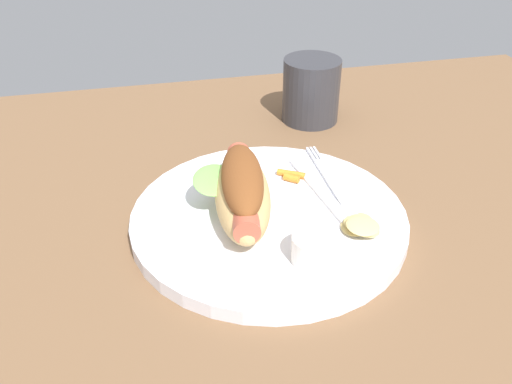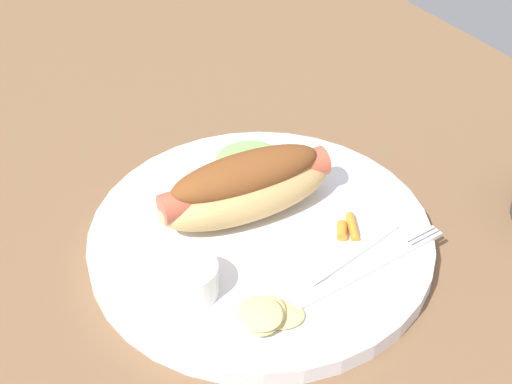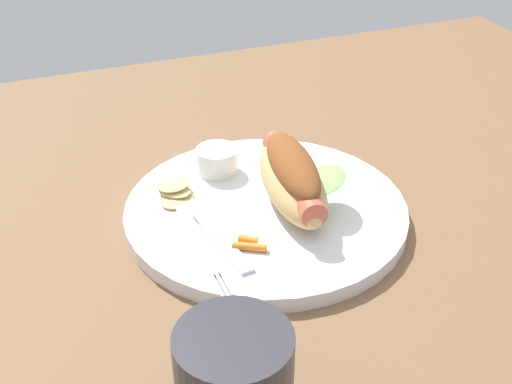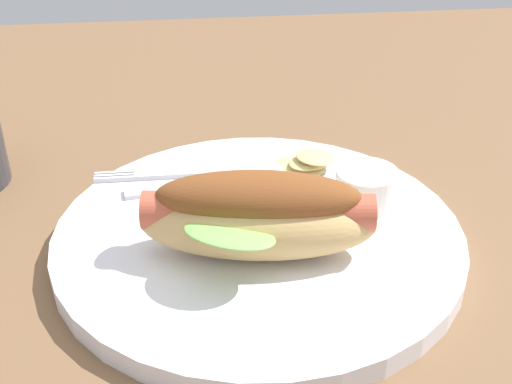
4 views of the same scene
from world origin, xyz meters
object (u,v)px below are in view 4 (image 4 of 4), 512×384
Objects in this scene: hot_dog at (257,213)px; fork at (201,172)px; sauce_ramekin at (366,188)px; knife at (217,182)px; plate at (258,238)px; carrot_garnish at (172,199)px; chips_pile at (307,162)px.

hot_dog is 1.00× the size of fork.
sauce_ramekin is 11.84cm from knife.
plate is 9.31cm from fork.
carrot_garnish reaches higher than plate.
fork reaches higher than plate.
hot_dog is (-2.55, 0.40, 3.85)cm from plate.
sauce_ramekin reaches higher than chips_pile.
carrot_garnish is (1.75, 14.59, -1.01)cm from sauce_ramekin.
plate is 7.18cm from knife.
plate is 4.64cm from hot_dog.
plate is 1.78× the size of hot_dog.
chips_pile is (8.29, -5.08, 1.44)cm from plate.
sauce_ramekin is 1.45× the size of carrot_garnish.
plate is 9.11cm from sauce_ramekin.
carrot_garnish is (6.76, 5.70, -2.65)cm from hot_dog.
carrot_garnish is (4.21, 6.10, 1.20)cm from plate.
fork is 2.20cm from knife.
knife is (-1.81, -1.25, -0.02)cm from fork.
plate is 9.83cm from chips_pile.
knife is (9.20, 2.11, -2.87)cm from hot_dog.
fork is at bearing -28.80° from carrot_garnish.
fork is 1.12× the size of knife.
carrot_garnish is at bearing 61.50° from fork.
carrot_garnish is (-4.25, 2.34, 0.20)cm from fork.
plate is 1.99× the size of knife.
sauce_ramekin is at bearing -149.73° from chips_pile.
carrot_garnish is (-4.08, 11.18, -0.23)cm from chips_pile.
knife is at bearing 69.14° from sauce_ramekin.
plate is at bearing -90.79° from hot_dog.
plate is at bearing 102.96° from knife.
hot_dog is at bearing 153.17° from chips_pile.
fork is (11.01, 3.36, -2.85)cm from hot_dog.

